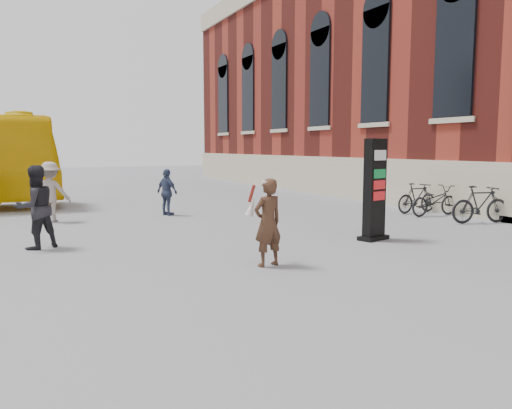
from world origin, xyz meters
name	(u,v)px	position (x,y,z in m)	size (l,w,h in m)	color
ground	(246,268)	(0.00, 0.00, 0.00)	(100.00, 100.00, 0.00)	#9E9EA3
info_pylon	(375,190)	(4.02, 1.25, 1.23)	(0.86, 0.57, 2.46)	black
woman	(268,221)	(0.45, -0.01, 0.86)	(0.70, 0.65, 1.68)	#362014
pedestrian_a	(35,207)	(-3.43, 3.69, 0.93)	(0.90, 0.70, 1.86)	#232226
pedestrian_b	(50,192)	(-2.84, 7.90, 0.91)	(1.17, 0.67, 1.82)	gray
pedestrian_c	(167,192)	(0.73, 7.76, 0.77)	(0.90, 0.38, 1.54)	#384463
bike_5	(480,204)	(8.60, 1.97, 0.56)	(0.53, 1.87, 1.13)	black
bike_6	(434,201)	(8.60, 3.77, 0.50)	(0.67, 1.92, 1.01)	black
bike_7	(417,198)	(8.60, 4.56, 0.52)	(0.49, 1.73, 1.04)	black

